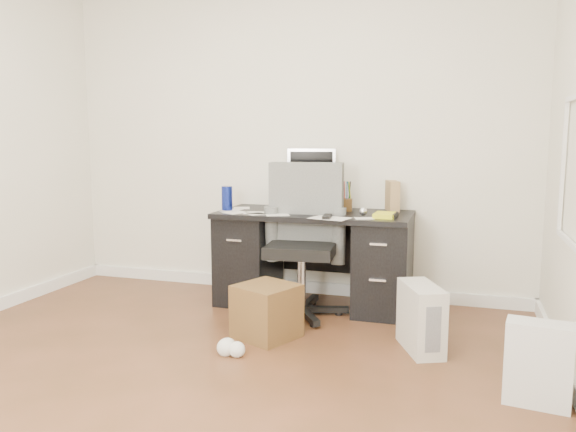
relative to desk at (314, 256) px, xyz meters
name	(u,v)px	position (x,y,z in m)	size (l,w,h in m)	color
ground	(182,386)	(-0.30, -1.65, -0.40)	(4.00, 4.00, 0.00)	#4A2E18
room_shell	(182,71)	(-0.27, -1.62, 1.26)	(4.02, 4.02, 2.71)	silver
desk	(314,256)	(0.00, 0.00, 0.00)	(1.50, 0.70, 0.75)	black
loose_papers	(288,212)	(-0.20, -0.05, 0.35)	(1.10, 0.60, 0.00)	silver
lcd_monitor	(312,178)	(-0.09, 0.24, 0.60)	(0.39, 0.23, 0.50)	silver
keyboard	(297,211)	(-0.12, -0.07, 0.36)	(0.45, 0.15, 0.03)	black
computer_mouse	(363,211)	(0.40, -0.09, 0.38)	(0.07, 0.07, 0.07)	silver
travel_mug	(227,198)	(-0.69, -0.11, 0.45)	(0.09, 0.09, 0.19)	navy
white_binder	(279,188)	(-0.35, 0.20, 0.51)	(0.13, 0.28, 0.32)	white
magazine_file	(392,196)	(0.57, 0.25, 0.47)	(0.10, 0.20, 0.24)	#9B764B
pen_cup	(347,196)	(0.23, 0.14, 0.47)	(0.10, 0.10, 0.23)	#563618
yellow_book	(385,215)	(0.57, -0.14, 0.37)	(0.15, 0.20, 0.03)	yellow
paper_remote	(330,217)	(0.19, -0.30, 0.36)	(0.27, 0.22, 0.02)	silver
office_chair	(302,240)	(-0.02, -0.27, 0.17)	(0.65, 0.65, 1.14)	#515351
pc_tower	(421,318)	(0.89, -0.74, -0.19)	(0.19, 0.42, 0.42)	beige
shopping_bag	(538,364)	(1.49, -1.31, -0.19)	(0.31, 0.22, 0.42)	silver
wicker_basket	(267,311)	(-0.12, -0.80, -0.22)	(0.36, 0.36, 0.36)	#462B15
desk_printer	(243,288)	(-0.60, -0.03, -0.30)	(0.33, 0.27, 0.19)	slate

